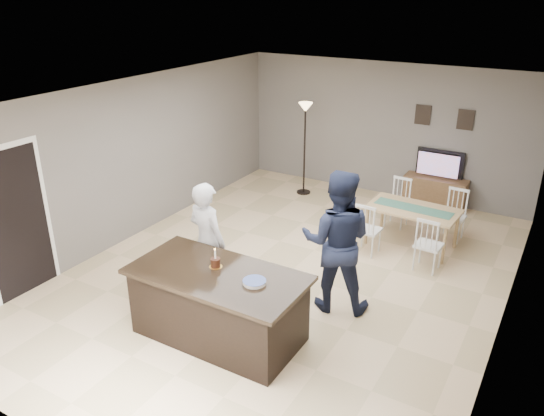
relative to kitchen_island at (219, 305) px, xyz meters
The scene contains 14 objects.
floor 1.86m from the kitchen_island, 90.00° to the left, with size 8.00×8.00×0.00m, color #D5B488.
room_shell 2.18m from the kitchen_island, 90.00° to the left, with size 8.00×8.00×8.00m.
kitchen_island is the anchor object (origin of this frame).
tv_console 5.70m from the kitchen_island, 77.84° to the left, with size 1.20×0.40×0.60m, color brown.
television 5.78m from the kitchen_island, 77.99° to the left, with size 0.91×0.12×0.53m, color black.
tv_screen_glow 5.70m from the kitchen_island, 77.82° to the left, with size 0.78×0.78×0.00m, color #D85518.
picture_frames 6.03m from the kitchen_island, 78.74° to the left, with size 1.10×0.02×0.38m.
doorway 3.14m from the kitchen_island, behind, with size 0.00×2.10×2.65m.
woman 1.04m from the kitchen_island, 133.84° to the left, with size 0.62×0.41×1.70m, color silver.
man 1.73m from the kitchen_island, 54.87° to the left, with size 0.95×0.74×1.96m, color #171D34.
birthday_cake 0.53m from the kitchen_island, 132.31° to the left, with size 0.16×0.16×0.25m.
plate_stack 0.69m from the kitchen_island, ahead, with size 0.27×0.27×0.04m.
dining_table 3.89m from the kitchen_island, 70.37° to the left, with size 1.50×1.71×0.89m.
floor_lamp 5.23m from the kitchen_island, 105.47° to the left, with size 0.29×0.29×1.91m.
Camera 1 is at (3.36, -6.22, 4.07)m, focal length 35.00 mm.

